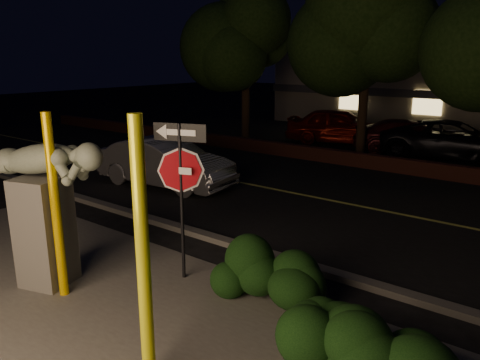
% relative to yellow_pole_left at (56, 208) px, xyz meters
% --- Properties ---
extents(ground, '(90.00, 90.00, 0.00)m').
position_rel_yellow_pole_left_xyz_m(ground, '(1.76, 10.35, -1.50)').
color(ground, black).
rests_on(ground, ground).
extents(patio, '(14.00, 6.00, 0.02)m').
position_rel_yellow_pole_left_xyz_m(patio, '(1.76, -0.65, -1.49)').
color(patio, '#4C4944').
rests_on(patio, ground).
extents(road, '(80.00, 8.00, 0.01)m').
position_rel_yellow_pole_left_xyz_m(road, '(1.76, 7.35, -1.49)').
color(road, black).
rests_on(road, ground).
extents(lane_marking, '(80.00, 0.12, 0.00)m').
position_rel_yellow_pole_left_xyz_m(lane_marking, '(1.76, 7.35, -1.48)').
color(lane_marking, '#B5B448').
rests_on(lane_marking, road).
extents(curb, '(80.00, 0.25, 0.12)m').
position_rel_yellow_pole_left_xyz_m(curb, '(1.76, 3.25, -1.44)').
color(curb, '#4C4944').
rests_on(curb, ground).
extents(brick_wall, '(40.00, 0.35, 0.50)m').
position_rel_yellow_pole_left_xyz_m(brick_wall, '(1.76, 11.65, -1.25)').
color(brick_wall, '#4F2319').
rests_on(brick_wall, ground).
extents(parking_lot, '(40.00, 12.00, 0.01)m').
position_rel_yellow_pole_left_xyz_m(parking_lot, '(1.76, 17.35, -1.49)').
color(parking_lot, black).
rests_on(parking_lot, ground).
extents(tree_far_a, '(4.60, 4.60, 7.43)m').
position_rel_yellow_pole_left_xyz_m(tree_far_a, '(-6.24, 13.35, 3.84)').
color(tree_far_a, black).
rests_on(tree_far_a, ground).
extents(yellow_pole_left, '(0.15, 0.15, 3.00)m').
position_rel_yellow_pole_left_xyz_m(yellow_pole_left, '(0.00, 0.00, 0.00)').
color(yellow_pole_left, '#E0AF00').
rests_on(yellow_pole_left, ground).
extents(yellow_pole_right, '(0.16, 0.16, 3.22)m').
position_rel_yellow_pole_left_xyz_m(yellow_pole_right, '(2.68, -0.57, 0.11)').
color(yellow_pole_right, '#FCFA17').
rests_on(yellow_pole_right, ground).
extents(signpost, '(0.88, 0.34, 2.74)m').
position_rel_yellow_pole_left_xyz_m(signpost, '(1.14, 1.62, 0.45)').
color(signpost, black).
rests_on(signpost, ground).
extents(sculpture, '(2.34, 1.25, 2.52)m').
position_rel_yellow_pole_left_xyz_m(sculpture, '(-0.51, 0.10, 0.06)').
color(sculpture, '#4C4944').
rests_on(sculpture, ground).
extents(hedge_center, '(1.99, 1.09, 1.00)m').
position_rel_yellow_pole_left_xyz_m(hedge_center, '(2.71, 1.90, -1.00)').
color(hedge_center, black).
rests_on(hedge_center, ground).
extents(hedge_right, '(1.79, 1.25, 1.06)m').
position_rel_yellow_pole_left_xyz_m(hedge_right, '(4.20, 1.09, -0.97)').
color(hedge_right, black).
rests_on(hedge_right, ground).
extents(hedge_far_right, '(1.73, 1.17, 1.14)m').
position_rel_yellow_pole_left_xyz_m(hedge_far_right, '(5.01, 0.94, -0.93)').
color(hedge_far_right, black).
rests_on(hedge_far_right, ground).
extents(silver_sedan, '(4.50, 1.93, 1.44)m').
position_rel_yellow_pole_left_xyz_m(silver_sedan, '(-3.56, 5.72, -0.78)').
color(silver_sedan, '#B2B3B8').
rests_on(silver_sedan, ground).
extents(parked_car_red, '(5.01, 3.22, 1.59)m').
position_rel_yellow_pole_left_xyz_m(parked_car_red, '(-2.54, 15.41, -0.70)').
color(parked_car_red, '#6B0C03').
rests_on(parked_car_red, ground).
extents(parked_car_darkred, '(4.95, 3.20, 1.34)m').
position_rel_yellow_pole_left_xyz_m(parked_car_darkred, '(0.74, 15.16, -0.83)').
color(parked_car_darkred, '#3D0E14').
rests_on(parked_car_darkred, ground).
extents(parked_car_dark, '(5.61, 3.31, 1.47)m').
position_rel_yellow_pole_left_xyz_m(parked_car_dark, '(2.35, 15.00, -0.77)').
color(parked_car_dark, black).
rests_on(parked_car_dark, ground).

